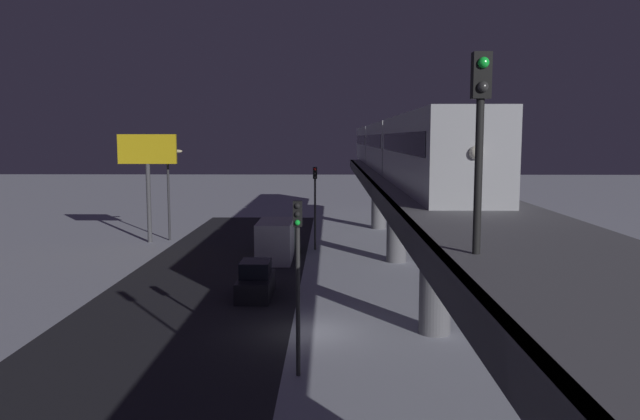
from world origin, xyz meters
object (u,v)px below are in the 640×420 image
(subway_train, at_px, (391,145))
(box_truck, at_px, (277,239))
(sedan_black, at_px, (256,282))
(rail_signal, at_px, (480,118))
(traffic_light_mid, at_px, (315,196))
(commercial_billboard, at_px, (147,160))
(traffic_light_near, at_px, (298,262))

(subway_train, bearing_deg, box_truck, 20.69)
(sedan_black, height_order, box_truck, box_truck)
(sedan_black, bearing_deg, rail_signal, -71.43)
(traffic_light_mid, height_order, commercial_billboard, commercial_billboard)
(subway_train, bearing_deg, commercial_billboard, -9.60)
(traffic_light_mid, bearing_deg, rail_signal, 96.65)
(sedan_black, bearing_deg, traffic_light_near, -75.74)
(box_truck, height_order, traffic_light_mid, traffic_light_mid)
(rail_signal, bearing_deg, commercial_billboard, -65.08)
(traffic_light_near, bearing_deg, sedan_black, -75.74)
(box_truck, relative_size, traffic_light_mid, 1.16)
(traffic_light_near, relative_size, commercial_billboard, 0.72)
(subway_train, distance_m, rail_signal, 35.25)
(traffic_light_near, distance_m, commercial_billboard, 32.27)
(box_truck, height_order, commercial_billboard, commercial_billboard)
(rail_signal, xyz_separation_m, traffic_light_near, (4.11, -9.44, -4.81))
(subway_train, bearing_deg, rail_signal, 87.26)
(rail_signal, bearing_deg, subway_train, -92.74)
(rail_signal, height_order, commercial_billboard, rail_signal)
(rail_signal, relative_size, box_truck, 0.54)
(subway_train, height_order, traffic_light_near, subway_train)
(rail_signal, distance_m, commercial_billboard, 42.52)
(sedan_black, distance_m, commercial_billboard, 21.59)
(traffic_light_near, bearing_deg, subway_train, -102.67)
(sedan_black, xyz_separation_m, traffic_light_mid, (-2.90, -14.38, 3.40))
(traffic_light_near, bearing_deg, traffic_light_mid, -90.00)
(box_truck, xyz_separation_m, traffic_light_near, (-2.70, 22.54, 2.85))
(traffic_light_mid, xyz_separation_m, commercial_billboard, (13.78, -3.27, 2.63))
(box_truck, relative_size, commercial_billboard, 0.83)
(rail_signal, height_order, traffic_light_mid, rail_signal)
(sedan_black, xyz_separation_m, traffic_light_near, (-2.90, 11.41, 3.40))
(commercial_billboard, bearing_deg, sedan_black, 121.66)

